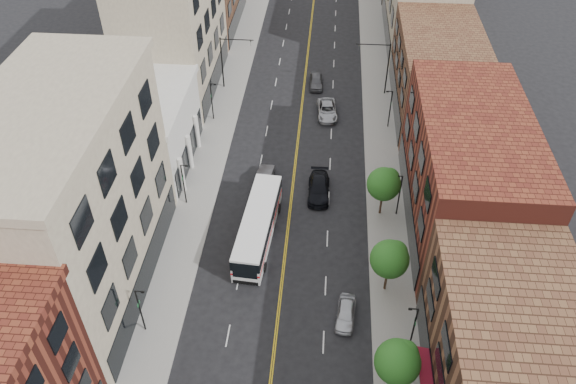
% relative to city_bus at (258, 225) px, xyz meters
% --- Properties ---
extents(sidewalk_left, '(4.00, 110.00, 0.15)m').
position_rel_city_bus_xyz_m(sidewalk_left, '(-7.22, 15.49, -1.76)').
color(sidewalk_left, gray).
rests_on(sidewalk_left, ground).
extents(sidewalk_right, '(4.00, 110.00, 0.15)m').
position_rel_city_bus_xyz_m(sidewalk_right, '(12.78, 15.49, -1.76)').
color(sidewalk_right, gray).
rests_on(sidewalk_right, ground).
extents(bldg_l_tanoffice, '(10.00, 22.00, 18.00)m').
position_rel_city_bus_xyz_m(bldg_l_tanoffice, '(-14.22, -6.51, 7.16)').
color(bldg_l_tanoffice, gray).
rests_on(bldg_l_tanoffice, ground).
extents(bldg_l_white, '(10.00, 14.00, 8.00)m').
position_rel_city_bus_xyz_m(bldg_l_white, '(-14.22, 11.49, 2.16)').
color(bldg_l_white, silver).
rests_on(bldg_l_white, ground).
extents(bldg_l_far_a, '(10.00, 20.00, 18.00)m').
position_rel_city_bus_xyz_m(bldg_l_far_a, '(-14.22, 28.49, 7.16)').
color(bldg_l_far_a, gray).
rests_on(bldg_l_far_a, ground).
extents(bldg_r_mid, '(10.00, 22.00, 12.00)m').
position_rel_city_bus_xyz_m(bldg_r_mid, '(19.78, 4.49, 4.16)').
color(bldg_r_mid, '#5A2017').
rests_on(bldg_r_mid, ground).
extents(bldg_r_far_a, '(10.00, 20.00, 10.00)m').
position_rel_city_bus_xyz_m(bldg_r_far_a, '(19.78, 25.49, 3.16)').
color(bldg_r_far_a, brown).
rests_on(bldg_r_far_a, ground).
extents(tree_r_1, '(3.40, 3.40, 5.59)m').
position_rel_city_bus_xyz_m(tree_r_1, '(12.17, -15.44, 2.29)').
color(tree_r_1, black).
rests_on(tree_r_1, sidewalk_right).
extents(tree_r_2, '(3.40, 3.40, 5.59)m').
position_rel_city_bus_xyz_m(tree_r_2, '(12.17, -5.44, 2.29)').
color(tree_r_2, black).
rests_on(tree_r_2, sidewalk_right).
extents(tree_r_3, '(3.40, 3.40, 5.59)m').
position_rel_city_bus_xyz_m(tree_r_3, '(12.17, 4.56, 2.29)').
color(tree_r_3, black).
rests_on(tree_r_3, sidewalk_right).
extents(lamp_l_1, '(0.81, 0.55, 5.05)m').
position_rel_city_bus_xyz_m(lamp_l_1, '(-8.17, -11.51, 1.13)').
color(lamp_l_1, black).
rests_on(lamp_l_1, sidewalk_left).
extents(lamp_l_2, '(0.81, 0.55, 5.05)m').
position_rel_city_bus_xyz_m(lamp_l_2, '(-8.17, 4.49, 1.13)').
color(lamp_l_2, black).
rests_on(lamp_l_2, sidewalk_left).
extents(lamp_l_3, '(0.81, 0.55, 5.05)m').
position_rel_city_bus_xyz_m(lamp_l_3, '(-8.17, 20.49, 1.13)').
color(lamp_l_3, black).
rests_on(lamp_l_3, sidewalk_left).
extents(lamp_r_1, '(0.81, 0.55, 5.05)m').
position_rel_city_bus_xyz_m(lamp_r_1, '(13.73, -11.51, 1.13)').
color(lamp_r_1, black).
rests_on(lamp_r_1, sidewalk_right).
extents(lamp_r_2, '(0.81, 0.55, 5.05)m').
position_rel_city_bus_xyz_m(lamp_r_2, '(13.73, 4.49, 1.13)').
color(lamp_r_2, black).
rests_on(lamp_r_2, sidewalk_right).
extents(lamp_r_3, '(0.81, 0.55, 5.05)m').
position_rel_city_bus_xyz_m(lamp_r_3, '(13.73, 20.49, 1.13)').
color(lamp_r_3, black).
rests_on(lamp_r_3, sidewalk_right).
extents(signal_mast_left, '(4.49, 0.18, 7.20)m').
position_rel_city_bus_xyz_m(signal_mast_left, '(-7.48, 28.49, 2.81)').
color(signal_mast_left, black).
rests_on(signal_mast_left, sidewalk_left).
extents(signal_mast_right, '(4.49, 0.18, 7.20)m').
position_rel_city_bus_xyz_m(signal_mast_right, '(13.05, 28.49, 2.81)').
color(signal_mast_right, black).
rests_on(signal_mast_right, sidewalk_right).
extents(city_bus, '(3.63, 12.45, 3.16)m').
position_rel_city_bus_xyz_m(city_bus, '(0.00, 0.00, 0.00)').
color(city_bus, white).
rests_on(city_bus, ground).
extents(car_parked_far, '(2.00, 4.15, 1.37)m').
position_rel_city_bus_xyz_m(car_parked_far, '(8.58, -8.94, -1.15)').
color(car_parked_far, '#B7B9C0').
rests_on(car_parked_far, ground).
extents(car_lane_behind, '(1.87, 4.80, 1.56)m').
position_rel_city_bus_xyz_m(car_lane_behind, '(-0.34, 8.49, -1.06)').
color(car_lane_behind, '#4F4E54').
rests_on(car_lane_behind, ground).
extents(car_lane_a, '(2.32, 5.60, 1.62)m').
position_rel_city_bus_xyz_m(car_lane_a, '(5.66, 7.12, -1.03)').
color(car_lane_a, black).
rests_on(car_lane_a, ground).
extents(car_lane_b, '(2.92, 5.60, 1.51)m').
position_rel_city_bus_xyz_m(car_lane_b, '(6.14, 22.67, -1.08)').
color(car_lane_b, '#A4A6AC').
rests_on(car_lane_b, ground).
extents(car_lane_c, '(2.05, 4.60, 1.54)m').
position_rel_city_bus_xyz_m(car_lane_c, '(4.43, 29.90, -1.07)').
color(car_lane_c, '#4F4F54').
rests_on(car_lane_c, ground).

